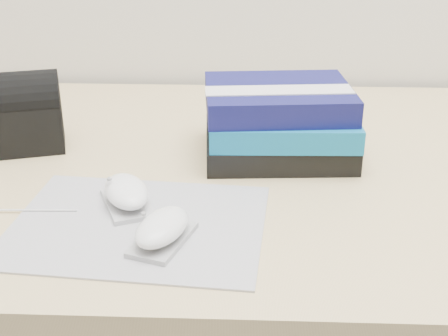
{
  "coord_description": "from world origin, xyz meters",
  "views": [
    {
      "loc": [
        -0.04,
        0.67,
        1.14
      ],
      "look_at": [
        -0.07,
        1.46,
        0.77
      ],
      "focal_mm": 50.0,
      "sensor_mm": 36.0,
      "label": 1
    }
  ],
  "objects_px": {
    "mouse_front": "(162,229)",
    "book_stack": "(279,122)",
    "mouse_rear": "(126,193)",
    "desk": "(266,262)",
    "pouch": "(18,112)"
  },
  "relations": [
    {
      "from": "mouse_front",
      "to": "book_stack",
      "type": "distance_m",
      "value": 0.33
    },
    {
      "from": "mouse_rear",
      "to": "book_stack",
      "type": "xyz_separation_m",
      "value": [
        0.21,
        0.19,
        0.04
      ]
    },
    {
      "from": "mouse_front",
      "to": "book_stack",
      "type": "relative_size",
      "value": 0.45
    },
    {
      "from": "mouse_rear",
      "to": "mouse_front",
      "type": "xyz_separation_m",
      "value": [
        0.06,
        -0.09,
        -0.0
      ]
    },
    {
      "from": "book_stack",
      "to": "pouch",
      "type": "distance_m",
      "value": 0.43
    },
    {
      "from": "book_stack",
      "to": "pouch",
      "type": "bearing_deg",
      "value": 178.77
    },
    {
      "from": "mouse_rear",
      "to": "mouse_front",
      "type": "bearing_deg",
      "value": -56.58
    },
    {
      "from": "desk",
      "to": "book_stack",
      "type": "height_order",
      "value": "book_stack"
    },
    {
      "from": "mouse_front",
      "to": "book_stack",
      "type": "height_order",
      "value": "book_stack"
    },
    {
      "from": "mouse_rear",
      "to": "pouch",
      "type": "bearing_deg",
      "value": 136.56
    },
    {
      "from": "mouse_front",
      "to": "desk",
      "type": "bearing_deg",
      "value": 66.2
    },
    {
      "from": "desk",
      "to": "pouch",
      "type": "height_order",
      "value": "pouch"
    },
    {
      "from": "mouse_rear",
      "to": "mouse_front",
      "type": "distance_m",
      "value": 0.11
    },
    {
      "from": "mouse_rear",
      "to": "pouch",
      "type": "xyz_separation_m",
      "value": [
        -0.21,
        0.2,
        0.04
      ]
    },
    {
      "from": "mouse_front",
      "to": "pouch",
      "type": "relative_size",
      "value": 0.7
    }
  ]
}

